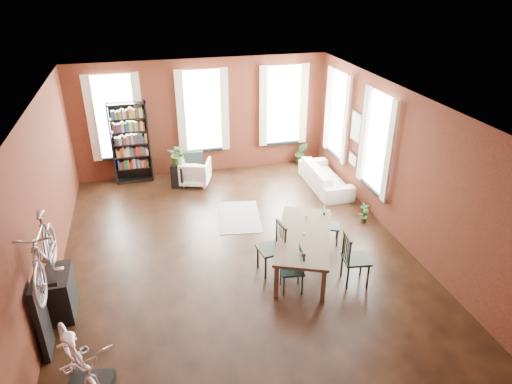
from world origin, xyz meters
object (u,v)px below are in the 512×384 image
object	(u,v)px
console_table	(61,293)
bookshelf	(131,143)
cream_sofa	(326,173)
plant_stand	(178,176)
dining_chair_c	(356,259)
dining_chair_a	(292,270)
bicycle_floor	(74,335)
dining_chair_b	(271,249)
dining_table	(303,251)
white_armchair	(195,171)
dining_chair_d	(331,226)

from	to	relation	value
console_table	bookshelf	bearing A→B (deg)	76.17
cream_sofa	plant_stand	bearing A→B (deg)	75.20
dining_chair_c	plant_stand	size ratio (longest dim) A/B	1.61
dining_chair_a	bicycle_floor	xyz separation A→B (m)	(-3.48, -1.49, 0.65)
bicycle_floor	bookshelf	bearing A→B (deg)	60.32
dining_chair_a	console_table	world-z (taller)	dining_chair_a
dining_chair_b	plant_stand	size ratio (longest dim) A/B	1.62
dining_chair_b	cream_sofa	size ratio (longest dim) A/B	0.50
dining_table	bicycle_floor	bearing A→B (deg)	-128.48
white_armchair	cream_sofa	size ratio (longest dim) A/B	0.37
dining_chair_a	console_table	size ratio (longest dim) A/B	1.12
console_table	plant_stand	distance (m)	5.12
dining_chair_d	bookshelf	bearing A→B (deg)	65.30
dining_table	bicycle_floor	distance (m)	4.53
dining_chair_c	plant_stand	world-z (taller)	dining_chair_c
plant_stand	bicycle_floor	world-z (taller)	bicycle_floor
plant_stand	console_table	bearing A→B (deg)	-118.19
dining_chair_b	console_table	size ratio (longest dim) A/B	1.29
dining_chair_d	dining_table	bearing A→B (deg)	151.01
white_armchair	console_table	size ratio (longest dim) A/B	0.96
dining_chair_b	plant_stand	distance (m)	4.48
bookshelf	bicycle_floor	world-z (taller)	bookshelf
cream_sofa	console_table	distance (m)	7.15
dining_table	dining_chair_a	size ratio (longest dim) A/B	2.42
dining_chair_b	dining_chair_c	distance (m)	1.60
dining_chair_c	console_table	size ratio (longest dim) A/B	1.28
bookshelf	bicycle_floor	xyz separation A→B (m)	(-0.78, -7.08, 0.00)
dining_chair_b	dining_chair_a	bearing A→B (deg)	9.87
dining_chair_c	bookshelf	distance (m)	6.92
dining_table	dining_chair_b	distance (m)	0.68
bicycle_floor	console_table	bearing A→B (deg)	81.51
dining_chair_c	plant_stand	distance (m)	5.70
dining_table	bicycle_floor	size ratio (longest dim) A/B	1.17
cream_sofa	bicycle_floor	world-z (taller)	bicycle_floor
console_table	dining_chair_c	bearing A→B (deg)	-5.05
bicycle_floor	white_armchair	bearing A→B (deg)	46.31
plant_stand	bicycle_floor	xyz separation A→B (m)	(-1.91, -6.39, 0.78)
console_table	dining_chair_a	bearing A→B (deg)	-5.61
dining_chair_c	dining_chair_d	xyz separation A→B (m)	(0.09, 1.40, -0.12)
dining_chair_b	white_armchair	xyz separation A→B (m)	(-0.89, 4.32, -0.13)
dining_chair_c	bicycle_floor	size ratio (longest dim) A/B	0.55
dining_table	dining_chair_d	xyz separation A→B (m)	(0.87, 0.70, 0.03)
plant_stand	dining_chair_b	bearing A→B (deg)	-72.27
plant_stand	bicycle_floor	size ratio (longest dim) A/B	0.34
dining_chair_b	bicycle_floor	distance (m)	3.95
dining_chair_a	plant_stand	size ratio (longest dim) A/B	1.40
bookshelf	console_table	size ratio (longest dim) A/B	2.75
dining_chair_c	dining_chair_b	bearing A→B (deg)	71.45
dining_chair_b	console_table	distance (m)	3.79
dining_table	dining_chair_c	distance (m)	1.05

